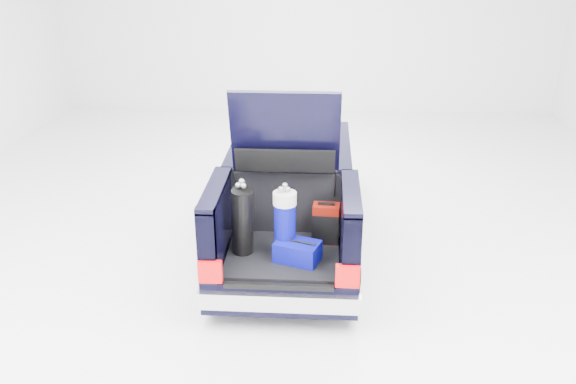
# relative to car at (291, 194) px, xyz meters

# --- Properties ---
(ground) EXTENTS (14.00, 14.00, 0.00)m
(ground) POSITION_rel_car_xyz_m (0.00, -0.11, -0.67)
(ground) COLOR white
(ground) RESTS_ON ground
(car) EXTENTS (1.87, 4.65, 2.47)m
(car) POSITION_rel_car_xyz_m (0.00, 0.00, 0.00)
(car) COLOR black
(car) RESTS_ON ground
(red_suitcase) EXTENTS (0.33, 0.22, 0.52)m
(red_suitcase) POSITION_rel_car_xyz_m (0.50, -1.27, 0.17)
(red_suitcase) COLOR #6C0B03
(red_suitcase) RESTS_ON car
(black_golf_bag) EXTENTS (0.35, 0.39, 0.92)m
(black_golf_bag) POSITION_rel_car_xyz_m (-0.47, -1.60, 0.34)
(black_golf_bag) COLOR black
(black_golf_bag) RESTS_ON car
(blue_golf_bag) EXTENTS (0.31, 0.31, 0.90)m
(blue_golf_bag) POSITION_rel_car_xyz_m (0.03, -1.62, 0.34)
(blue_golf_bag) COLOR black
(blue_golf_bag) RESTS_ON car
(blue_duffel) EXTENTS (0.58, 0.47, 0.26)m
(blue_duffel) POSITION_rel_car_xyz_m (0.18, -1.75, 0.05)
(blue_duffel) COLOR #05057A
(blue_duffel) RESTS_ON car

